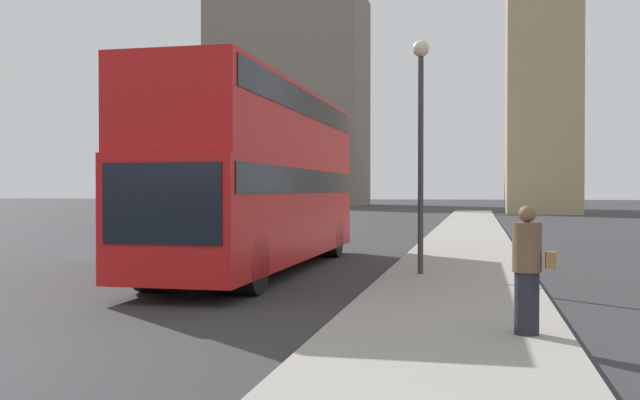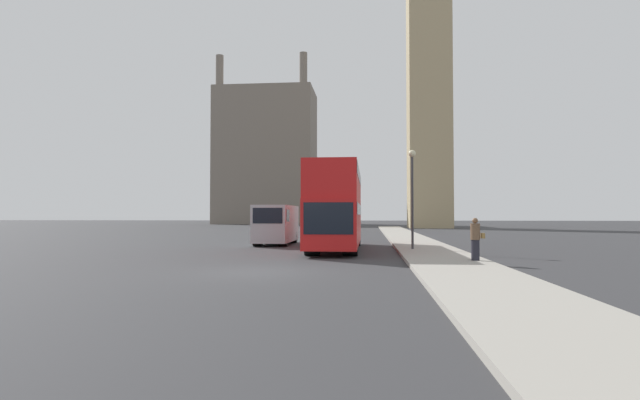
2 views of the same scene
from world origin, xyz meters
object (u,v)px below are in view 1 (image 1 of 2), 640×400
white_van (177,210)px  street_lamp (421,118)px  red_double_decker_bus (260,171)px  pedestrian (528,270)px

white_van → street_lamp: (8.02, -5.37, 2.19)m
white_van → street_lamp: size_ratio=1.11×
red_double_decker_bus → street_lamp: (3.92, -1.02, 1.09)m
red_double_decker_bus → street_lamp: street_lamp is taller
red_double_decker_bus → white_van: 6.08m
red_double_decker_bus → white_van: bearing=133.3°
red_double_decker_bus → pedestrian: (5.74, -7.26, -1.47)m
red_double_decker_bus → pedestrian: 9.37m
white_van → pedestrian: 15.22m
street_lamp → white_van: bearing=146.2°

